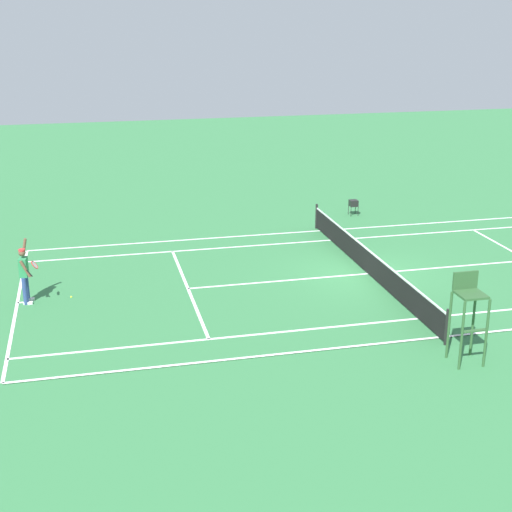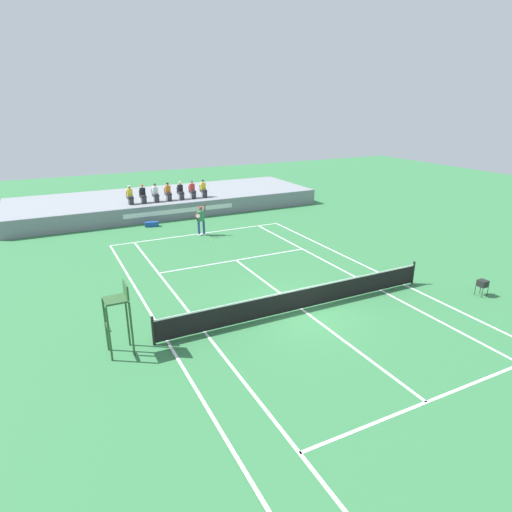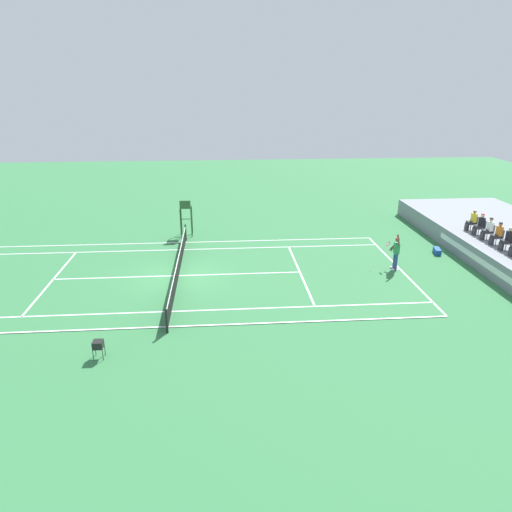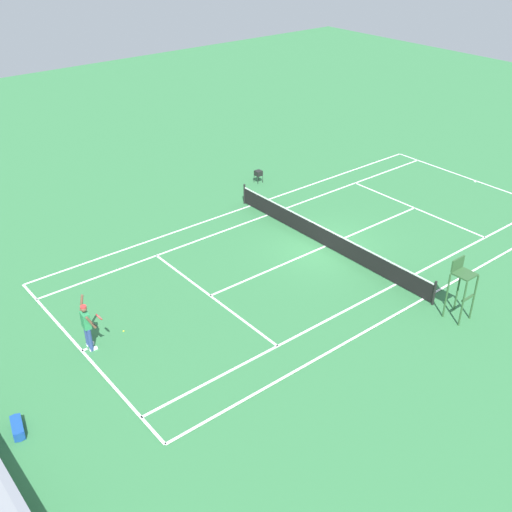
% 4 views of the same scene
% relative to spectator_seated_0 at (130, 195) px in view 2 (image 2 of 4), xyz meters
% --- Properties ---
extents(ground_plane, '(80.00, 80.00, 0.00)m').
position_rel_spectator_seated_0_xyz_m(ground_plane, '(3.10, -17.33, -1.75)').
color(ground_plane, '#337542').
extents(court, '(11.08, 23.88, 0.03)m').
position_rel_spectator_seated_0_xyz_m(court, '(3.10, -17.33, -1.74)').
color(court, '#337542').
rests_on(court, ground).
extents(net, '(11.98, 0.10, 1.07)m').
position_rel_spectator_seated_0_xyz_m(net, '(3.10, -17.33, -1.23)').
color(net, black).
rests_on(net, ground).
extents(barrier_wall, '(22.59, 0.25, 1.14)m').
position_rel_spectator_seated_0_xyz_m(barrier_wall, '(3.10, -1.26, -1.18)').
color(barrier_wall, gray).
rests_on(barrier_wall, ground).
extents(bleacher_platform, '(22.59, 7.35, 1.14)m').
position_rel_spectator_seated_0_xyz_m(bleacher_platform, '(3.10, 2.54, -1.18)').
color(bleacher_platform, gray).
rests_on(bleacher_platform, ground).
extents(spectator_seated_0, '(0.44, 0.60, 1.27)m').
position_rel_spectator_seated_0_xyz_m(spectator_seated_0, '(0.00, 0.00, 0.00)').
color(spectator_seated_0, '#474C56').
rests_on(spectator_seated_0, bleacher_platform).
extents(spectator_seated_1, '(0.44, 0.60, 1.27)m').
position_rel_spectator_seated_0_xyz_m(spectator_seated_1, '(0.89, 0.00, 0.00)').
color(spectator_seated_1, '#474C56').
rests_on(spectator_seated_1, bleacher_platform).
extents(spectator_seated_2, '(0.44, 0.60, 1.27)m').
position_rel_spectator_seated_0_xyz_m(spectator_seated_2, '(1.78, 0.00, 0.00)').
color(spectator_seated_2, '#474C56').
rests_on(spectator_seated_2, bleacher_platform).
extents(spectator_seated_3, '(0.44, 0.60, 1.27)m').
position_rel_spectator_seated_0_xyz_m(spectator_seated_3, '(2.69, 0.00, 0.00)').
color(spectator_seated_3, '#474C56').
rests_on(spectator_seated_3, bleacher_platform).
extents(spectator_seated_4, '(0.44, 0.60, 1.27)m').
position_rel_spectator_seated_0_xyz_m(spectator_seated_4, '(3.62, 0.00, 0.00)').
color(spectator_seated_4, '#474C56').
rests_on(spectator_seated_4, bleacher_platform).
extents(spectator_seated_5, '(0.44, 0.60, 1.27)m').
position_rel_spectator_seated_0_xyz_m(spectator_seated_5, '(4.52, 0.00, 0.00)').
color(spectator_seated_5, '#474C56').
rests_on(spectator_seated_5, bleacher_platform).
extents(spectator_seated_6, '(0.44, 0.60, 1.27)m').
position_rel_spectator_seated_0_xyz_m(spectator_seated_6, '(5.38, 0.00, 0.00)').
color(spectator_seated_6, '#474C56').
rests_on(spectator_seated_6, bleacher_platform).
extents(tennis_player, '(0.80, 0.62, 2.08)m').
position_rel_spectator_seated_0_xyz_m(tennis_player, '(3.07, -5.76, -0.76)').
color(tennis_player, navy).
rests_on(tennis_player, ground).
extents(tennis_ball, '(0.07, 0.07, 0.07)m').
position_rel_spectator_seated_0_xyz_m(tennis_ball, '(3.19, -7.11, -1.72)').
color(tennis_ball, '#D1E533').
rests_on(tennis_ball, ground).
extents(umpire_chair, '(0.77, 0.77, 2.44)m').
position_rel_spectator_seated_0_xyz_m(umpire_chair, '(-3.86, -17.33, -0.20)').
color(umpire_chair, '#2D562D').
rests_on(umpire_chair, ground).
extents(equipment_bag, '(0.95, 0.51, 0.32)m').
position_rel_spectator_seated_0_xyz_m(equipment_bag, '(0.80, -2.32, -1.59)').
color(equipment_bag, '#194799').
rests_on(equipment_bag, ground).
extents(ball_hopper, '(0.36, 0.36, 0.70)m').
position_rel_spectator_seated_0_xyz_m(ball_hopper, '(10.71, -19.61, -1.18)').
color(ball_hopper, black).
rests_on(ball_hopper, ground).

